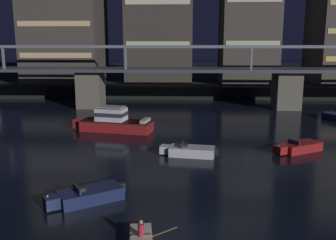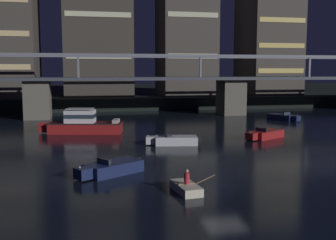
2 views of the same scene
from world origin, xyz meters
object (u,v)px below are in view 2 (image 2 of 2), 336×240
at_px(cabin_cruiser_near_left, 83,124).
at_px(dinghy_with_paddler, 186,187).
at_px(tower_east_tall, 268,35).
at_px(speedboat_near_center, 174,140).
at_px(speedboat_mid_left, 283,117).
at_px(speedboat_mid_right, 265,134).
at_px(speedboat_mid_center, 111,168).
at_px(river_bridge, 139,88).

bearing_deg(cabin_cruiser_near_left, dinghy_with_paddler, -76.62).
height_order(tower_east_tall, speedboat_near_center, tower_east_tall).
bearing_deg(speedboat_mid_left, cabin_cruiser_near_left, -166.13).
xyz_separation_m(tower_east_tall, cabin_cruiser_near_left, (-37.32, -32.76, -13.22)).
bearing_deg(speedboat_mid_right, speedboat_near_center, -170.31).
bearing_deg(speedboat_near_center, speedboat_mid_center, -122.90).
xyz_separation_m(speedboat_mid_left, dinghy_with_paddler, (-22.01, -31.24, -0.14)).
xyz_separation_m(speedboat_near_center, dinghy_with_paddler, (-2.62, -15.16, -0.14)).
xyz_separation_m(tower_east_tall, speedboat_mid_center, (-35.47, -52.14, -13.85)).
height_order(cabin_cruiser_near_left, dinghy_with_paddler, cabin_cruiser_near_left).
bearing_deg(speedboat_mid_left, speedboat_mid_right, -123.16).
bearing_deg(speedboat_mid_left, speedboat_mid_center, -134.69).
bearing_deg(speedboat_near_center, cabin_cruiser_near_left, 132.40).
bearing_deg(speedboat_mid_right, speedboat_mid_left, 56.84).
distance_m(cabin_cruiser_near_left, speedboat_mid_right, 19.90).
bearing_deg(cabin_cruiser_near_left, river_bridge, 61.92).
bearing_deg(speedboat_mid_center, tower_east_tall, 55.77).
height_order(speedboat_mid_left, dinghy_with_paddler, dinghy_with_paddler).
distance_m(speedboat_mid_left, speedboat_mid_right, 17.17).
height_order(tower_east_tall, cabin_cruiser_near_left, tower_east_tall).
height_order(speedboat_mid_left, speedboat_mid_right, same).
relative_size(river_bridge, speedboat_mid_right, 19.51).
bearing_deg(tower_east_tall, cabin_cruiser_near_left, -138.72).
relative_size(speedboat_near_center, speedboat_mid_left, 1.05).
xyz_separation_m(speedboat_mid_left, speedboat_mid_center, (-25.96, -26.24, 0.00)).
distance_m(speedboat_mid_left, dinghy_with_paddler, 38.22).
relative_size(tower_east_tall, speedboat_mid_center, 5.09).
relative_size(river_bridge, tower_east_tall, 3.89).
bearing_deg(river_bridge, dinghy_with_paddler, -93.76).
bearing_deg(speedboat_near_center, dinghy_with_paddler, -99.80).
distance_m(cabin_cruiser_near_left, speedboat_near_center, 12.50).
relative_size(tower_east_tall, dinghy_with_paddler, 9.00).
relative_size(speedboat_near_center, speedboat_mid_right, 1.07).
relative_size(speedboat_mid_left, speedboat_mid_right, 1.02).
relative_size(river_bridge, dinghy_with_paddler, 35.00).
height_order(speedboat_mid_right, dinghy_with_paddler, dinghy_with_paddler).
height_order(cabin_cruiser_near_left, speedboat_mid_center, cabin_cruiser_near_left).
bearing_deg(cabin_cruiser_near_left, tower_east_tall, 41.28).
distance_m(cabin_cruiser_near_left, speedboat_mid_center, 19.48).
bearing_deg(speedboat_near_center, speedboat_mid_right, 9.69).
height_order(river_bridge, tower_east_tall, tower_east_tall).
height_order(river_bridge, speedboat_mid_right, river_bridge).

